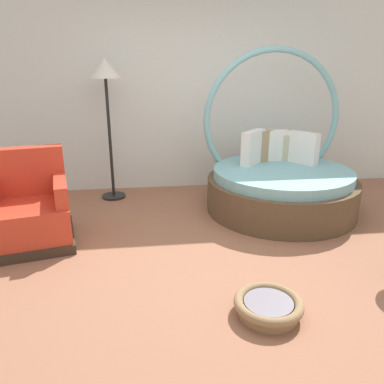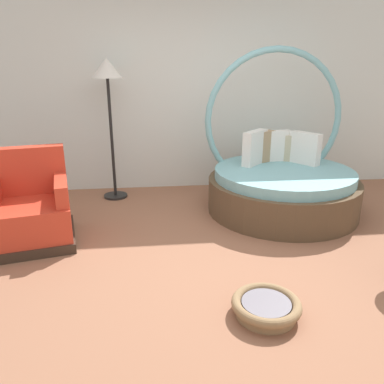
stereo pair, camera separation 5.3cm
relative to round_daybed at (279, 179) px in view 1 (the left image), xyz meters
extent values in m
cube|color=#936047|center=(-0.98, -1.25, -0.39)|extent=(8.00, 8.00, 0.02)
cube|color=silver|center=(-0.98, 1.12, 1.10)|extent=(8.00, 0.12, 2.97)
cylinder|color=brown|center=(0.00, -0.08, -0.17)|extent=(1.83, 1.83, 0.42)
cylinder|color=#7AB7C1|center=(0.00, -0.08, 0.09)|extent=(1.68, 1.68, 0.12)
torus|color=#7AB7C1|center=(0.00, 0.42, 0.67)|extent=(1.81, 0.08, 1.81)
cube|color=white|center=(0.34, 0.17, 0.35)|extent=(0.33, 0.39, 0.40)
cube|color=#BCB293|center=(0.20, 0.33, 0.32)|extent=(0.36, 0.26, 0.34)
cube|color=white|center=(0.00, 0.36, 0.35)|extent=(0.40, 0.12, 0.40)
cube|color=tan|center=(-0.19, 0.30, 0.35)|extent=(0.41, 0.29, 0.40)
cube|color=white|center=(-0.30, 0.21, 0.37)|extent=(0.38, 0.39, 0.42)
cube|color=#38281E|center=(-2.83, -0.66, -0.33)|extent=(0.95, 0.95, 0.10)
cube|color=red|center=(-2.83, -0.66, -0.11)|extent=(0.91, 0.91, 0.34)
cube|color=red|center=(-2.89, -0.36, 0.31)|extent=(0.78, 0.32, 0.50)
cube|color=red|center=(-2.51, -0.59, 0.17)|extent=(0.27, 0.69, 0.22)
cylinder|color=#8E704C|center=(-0.80, -2.08, -0.35)|extent=(0.44, 0.44, 0.06)
torus|color=#8E704C|center=(-0.80, -2.08, -0.29)|extent=(0.51, 0.51, 0.07)
cylinder|color=slate|center=(-0.80, -2.08, -0.30)|extent=(0.36, 0.36, 0.05)
cylinder|color=black|center=(-2.11, 0.67, -0.37)|extent=(0.32, 0.32, 0.03)
cylinder|color=black|center=(-2.11, 0.67, 0.42)|extent=(0.04, 0.04, 1.55)
cone|color=silver|center=(-2.11, 0.67, 1.32)|extent=(0.40, 0.40, 0.24)
camera|label=1|loc=(-1.65, -4.31, 1.37)|focal=35.06mm
camera|label=2|loc=(-1.60, -4.32, 1.37)|focal=35.06mm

